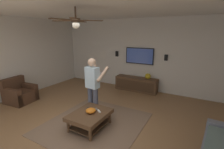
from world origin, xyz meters
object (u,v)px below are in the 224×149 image
(armchair, at_px, (20,94))
(bowl, at_px, (91,111))
(wall_speaker_right, at_px, (117,54))
(remote_white, at_px, (99,111))
(remote_black, at_px, (88,109))
(person_standing, at_px, (93,84))
(ceiling_fan, at_px, (75,22))
(wall_speaker_left, at_px, (166,58))
(vase_round, at_px, (148,76))
(remote_grey, at_px, (96,110))
(tv, at_px, (139,56))
(coffee_table, at_px, (90,117))
(media_console, at_px, (136,84))

(armchair, bearing_deg, bowl, -7.80)
(bowl, height_order, wall_speaker_right, wall_speaker_right)
(remote_white, bearing_deg, remote_black, -138.56)
(armchair, distance_m, person_standing, 2.85)
(armchair, height_order, ceiling_fan, ceiling_fan)
(wall_speaker_left, bearing_deg, vase_round, 110.99)
(bowl, xyz_separation_m, ceiling_fan, (-0.05, 0.29, 2.07))
(bowl, distance_m, ceiling_fan, 2.09)
(remote_grey, xyz_separation_m, vase_round, (2.93, -0.41, 0.25))
(remote_grey, bearing_deg, remote_white, 56.23)
(remote_grey, relative_size, wall_speaker_right, 0.68)
(wall_speaker_right, bearing_deg, armchair, 148.16)
(armchair, distance_m, remote_black, 2.89)
(wall_speaker_left, distance_m, wall_speaker_right, 2.07)
(wall_speaker_left, bearing_deg, tv, 90.73)
(tv, height_order, remote_grey, tv)
(tv, height_order, person_standing, tv)
(remote_grey, bearing_deg, tv, 161.87)
(person_standing, relative_size, remote_black, 10.93)
(person_standing, relative_size, ceiling_fan, 1.39)
(coffee_table, height_order, person_standing, person_standing)
(remote_grey, xyz_separation_m, wall_speaker_left, (3.15, -1.00, 0.99))
(person_standing, distance_m, vase_round, 2.66)
(bowl, distance_m, wall_speaker_right, 3.61)
(person_standing, bearing_deg, ceiling_fan, -169.54)
(ceiling_fan, bearing_deg, tv, -4.84)
(bowl, bearing_deg, ceiling_fan, 99.83)
(remote_grey, bearing_deg, vase_round, 153.13)
(armchair, height_order, coffee_table, armchair)
(coffee_table, bearing_deg, bowl, -32.58)
(coffee_table, xyz_separation_m, remote_black, (0.13, 0.16, 0.12))
(tv, xyz_separation_m, bowl, (-3.31, -0.01, -0.94))
(vase_round, distance_m, wall_speaker_left, 0.97)
(vase_round, bearing_deg, media_console, 93.78)
(tv, bearing_deg, ceiling_fan, -4.84)
(remote_grey, relative_size, ceiling_fan, 0.13)
(bowl, bearing_deg, tv, 0.16)
(media_console, relative_size, wall_speaker_right, 7.73)
(tv, distance_m, wall_speaker_right, 1.03)
(person_standing, bearing_deg, vase_round, -10.22)
(remote_white, bearing_deg, armchair, -142.61)
(vase_round, bearing_deg, coffee_table, 171.66)
(coffee_table, distance_m, wall_speaker_left, 3.68)
(remote_black, bearing_deg, person_standing, -11.11)
(media_console, height_order, person_standing, person_standing)
(coffee_table, distance_m, remote_black, 0.24)
(bowl, xyz_separation_m, remote_black, (0.11, 0.18, -0.04))
(remote_white, bearing_deg, person_standing, 174.29)
(tv, distance_m, bowl, 3.44)
(bowl, distance_m, remote_black, 0.21)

